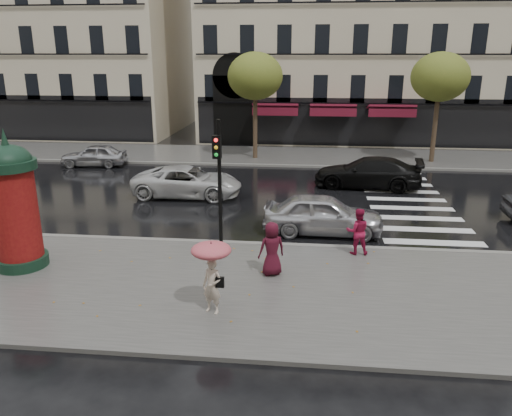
# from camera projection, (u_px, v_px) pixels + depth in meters

# --- Properties ---
(ground) EXTENTS (160.00, 160.00, 0.00)m
(ground) POSITION_uv_depth(u_px,v_px,m) (258.00, 284.00, 14.79)
(ground) COLOR black
(ground) RESTS_ON ground
(near_sidewalk) EXTENTS (90.00, 7.00, 0.12)m
(near_sidewalk) POSITION_uv_depth(u_px,v_px,m) (256.00, 290.00, 14.29)
(near_sidewalk) COLOR #474744
(near_sidewalk) RESTS_ON ground
(far_sidewalk) EXTENTS (90.00, 6.00, 0.12)m
(far_sidewalk) POSITION_uv_depth(u_px,v_px,m) (287.00, 156.00, 32.81)
(far_sidewalk) COLOR #474744
(far_sidewalk) RESTS_ON ground
(near_kerb) EXTENTS (90.00, 0.25, 0.14)m
(near_kerb) POSITION_uv_depth(u_px,v_px,m) (266.00, 245.00, 17.61)
(near_kerb) COLOR slate
(near_kerb) RESTS_ON ground
(far_kerb) EXTENTS (90.00, 0.25, 0.14)m
(far_kerb) POSITION_uv_depth(u_px,v_px,m) (285.00, 166.00, 29.96)
(far_kerb) COLOR slate
(far_kerb) RESTS_ON ground
(zebra_crossing) EXTENTS (3.60, 11.75, 0.01)m
(zebra_crossing) POSITION_uv_depth(u_px,v_px,m) (406.00, 199.00, 23.30)
(zebra_crossing) COLOR silver
(zebra_crossing) RESTS_ON ground
(tree_far_left) EXTENTS (3.40, 3.40, 6.64)m
(tree_far_left) POSITION_uv_depth(u_px,v_px,m) (255.00, 76.00, 30.54)
(tree_far_left) COLOR #38281C
(tree_far_left) RESTS_ON ground
(tree_far_right) EXTENTS (3.40, 3.40, 6.64)m
(tree_far_right) POSITION_uv_depth(u_px,v_px,m) (440.00, 77.00, 29.44)
(tree_far_right) COLOR #38281C
(tree_far_right) RESTS_ON ground
(woman_umbrella) EXTENTS (1.02, 1.02, 1.97)m
(woman_umbrella) POSITION_uv_depth(u_px,v_px,m) (212.00, 266.00, 12.56)
(woman_umbrella) COLOR beige
(woman_umbrella) RESTS_ON near_sidewalk
(woman_red) EXTENTS (0.80, 0.65, 1.57)m
(woman_red) POSITION_uv_depth(u_px,v_px,m) (358.00, 231.00, 16.49)
(woman_red) COLOR maroon
(woman_red) RESTS_ON near_sidewalk
(man_burgundy) EXTENTS (0.95, 0.81, 1.65)m
(man_burgundy) POSITION_uv_depth(u_px,v_px,m) (272.00, 249.00, 14.91)
(man_burgundy) COLOR #440D1C
(man_burgundy) RESTS_ON near_sidewalk
(morris_column) EXTENTS (1.61, 1.61, 4.34)m
(morris_column) POSITION_uv_depth(u_px,v_px,m) (14.00, 202.00, 15.16)
(morris_column) COLOR black
(morris_column) RESTS_ON near_sidewalk
(traffic_light) EXTENTS (0.29, 0.41, 4.36)m
(traffic_light) POSITION_uv_depth(u_px,v_px,m) (219.00, 171.00, 16.70)
(traffic_light) COLOR black
(traffic_light) RESTS_ON near_sidewalk
(car_silver) EXTENTS (4.51, 1.91, 1.52)m
(car_silver) POSITION_uv_depth(u_px,v_px,m) (323.00, 214.00, 18.72)
(car_silver) COLOR #BCBCC2
(car_silver) RESTS_ON ground
(car_white) EXTENTS (5.13, 2.37, 1.43)m
(car_white) POSITION_uv_depth(u_px,v_px,m) (187.00, 182.00, 23.63)
(car_white) COLOR silver
(car_white) RESTS_ON ground
(car_black) EXTENTS (5.55, 2.85, 1.54)m
(car_black) POSITION_uv_depth(u_px,v_px,m) (368.00, 173.00, 25.18)
(car_black) COLOR black
(car_black) RESTS_ON ground
(car_far_silver) EXTENTS (4.01, 1.95, 1.32)m
(car_far_silver) POSITION_uv_depth(u_px,v_px,m) (94.00, 155.00, 29.98)
(car_far_silver) COLOR #A7A8AC
(car_far_silver) RESTS_ON ground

